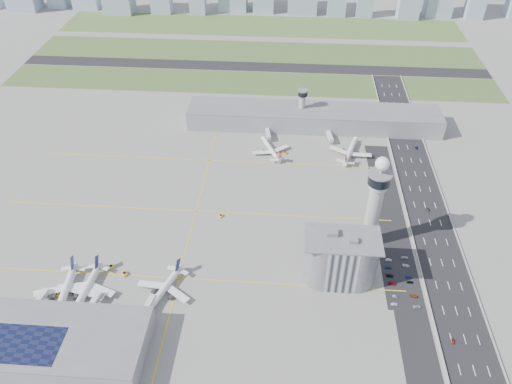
# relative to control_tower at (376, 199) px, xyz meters

# --- Properties ---
(ground) EXTENTS (1000.00, 1000.00, 0.00)m
(ground) POSITION_rel_control_tower_xyz_m (-72.00, -8.00, -35.04)
(ground) COLOR gray
(grass_strip_0) EXTENTS (480.00, 50.00, 0.08)m
(grass_strip_0) POSITION_rel_control_tower_xyz_m (-92.00, 217.00, -35.00)
(grass_strip_0) COLOR #3F5A2B
(grass_strip_0) RESTS_ON ground
(grass_strip_1) EXTENTS (480.00, 60.00, 0.08)m
(grass_strip_1) POSITION_rel_control_tower_xyz_m (-92.00, 292.00, -35.00)
(grass_strip_1) COLOR #44602D
(grass_strip_1) RESTS_ON ground
(grass_strip_2) EXTENTS (480.00, 70.00, 0.08)m
(grass_strip_2) POSITION_rel_control_tower_xyz_m (-92.00, 372.00, -35.00)
(grass_strip_2) COLOR #486932
(grass_strip_2) RESTS_ON ground
(runway) EXTENTS (480.00, 22.00, 0.10)m
(runway) POSITION_rel_control_tower_xyz_m (-92.00, 254.00, -34.98)
(runway) COLOR black
(runway) RESTS_ON ground
(highway) EXTENTS (28.00, 500.00, 0.10)m
(highway) POSITION_rel_control_tower_xyz_m (43.00, -8.00, -34.99)
(highway) COLOR black
(highway) RESTS_ON ground
(barrier_left) EXTENTS (0.60, 500.00, 1.20)m
(barrier_left) POSITION_rel_control_tower_xyz_m (29.00, -8.00, -34.44)
(barrier_left) COLOR #9E9E99
(barrier_left) RESTS_ON ground
(barrier_right) EXTENTS (0.60, 500.00, 1.20)m
(barrier_right) POSITION_rel_control_tower_xyz_m (57.00, -8.00, -34.44)
(barrier_right) COLOR #9E9E99
(barrier_right) RESTS_ON ground
(landside_road) EXTENTS (18.00, 260.00, 0.08)m
(landside_road) POSITION_rel_control_tower_xyz_m (18.00, -18.00, -35.00)
(landside_road) COLOR black
(landside_road) RESTS_ON ground
(parking_lot) EXTENTS (20.00, 44.00, 0.10)m
(parking_lot) POSITION_rel_control_tower_xyz_m (16.00, -30.00, -34.99)
(parking_lot) COLOR black
(parking_lot) RESTS_ON ground
(taxiway_line_h_0) EXTENTS (260.00, 0.60, 0.01)m
(taxiway_line_h_0) POSITION_rel_control_tower_xyz_m (-112.00, -38.00, -35.04)
(taxiway_line_h_0) COLOR yellow
(taxiway_line_h_0) RESTS_ON ground
(taxiway_line_h_1) EXTENTS (260.00, 0.60, 0.01)m
(taxiway_line_h_1) POSITION_rel_control_tower_xyz_m (-112.00, 22.00, -35.04)
(taxiway_line_h_1) COLOR yellow
(taxiway_line_h_1) RESTS_ON ground
(taxiway_line_h_2) EXTENTS (260.00, 0.60, 0.01)m
(taxiway_line_h_2) POSITION_rel_control_tower_xyz_m (-112.00, 82.00, -35.04)
(taxiway_line_h_2) COLOR yellow
(taxiway_line_h_2) RESTS_ON ground
(taxiway_line_v) EXTENTS (0.60, 260.00, 0.01)m
(taxiway_line_v) POSITION_rel_control_tower_xyz_m (-112.00, 22.00, -35.04)
(taxiway_line_v) COLOR yellow
(taxiway_line_v) RESTS_ON ground
(control_tower) EXTENTS (14.00, 14.00, 64.50)m
(control_tower) POSITION_rel_control_tower_xyz_m (0.00, 0.00, 0.00)
(control_tower) COLOR #ADAAA5
(control_tower) RESTS_ON ground
(secondary_tower) EXTENTS (8.60, 8.60, 31.90)m
(secondary_tower) POSITION_rel_control_tower_xyz_m (-42.00, 142.00, -16.24)
(secondary_tower) COLOR #ADAAA5
(secondary_tower) RESTS_ON ground
(admin_building) EXTENTS (42.00, 24.00, 33.50)m
(admin_building) POSITION_rel_control_tower_xyz_m (-20.01, -30.00, -19.74)
(admin_building) COLOR #B2B2B7
(admin_building) RESTS_ON ground
(terminal_pier) EXTENTS (210.00, 32.00, 15.80)m
(terminal_pier) POSITION_rel_control_tower_xyz_m (-32.00, 140.00, -27.14)
(terminal_pier) COLOR gray
(terminal_pier) RESTS_ON ground
(near_terminal) EXTENTS (84.00, 42.00, 13.00)m
(near_terminal) POSITION_rel_control_tower_xyz_m (-160.07, -90.02, -28.62)
(near_terminal) COLOR gray
(near_terminal) RESTS_ON ground
(airplane_near_a) EXTENTS (38.87, 44.66, 11.76)m
(airplane_near_a) POSITION_rel_control_tower_xyz_m (-172.55, -55.94, -29.16)
(airplane_near_a) COLOR white
(airplane_near_a) RESTS_ON ground
(airplane_near_b) EXTENTS (36.71, 42.21, 11.13)m
(airplane_near_b) POSITION_rel_control_tower_xyz_m (-161.59, -52.74, -29.48)
(airplane_near_b) COLOR white
(airplane_near_b) RESTS_ON ground
(airplane_near_c) EXTENTS (44.10, 47.65, 10.88)m
(airplane_near_c) POSITION_rel_control_tower_xyz_m (-118.50, -50.20, -29.60)
(airplane_near_c) COLOR white
(airplane_near_c) RESTS_ON ground
(airplane_far_a) EXTENTS (42.59, 45.33, 10.08)m
(airplane_far_a) POSITION_rel_control_tower_xyz_m (-65.68, 97.29, -30.00)
(airplane_far_a) COLOR white
(airplane_far_a) RESTS_ON ground
(airplane_far_b) EXTENTS (44.15, 48.10, 11.17)m
(airplane_far_b) POSITION_rel_control_tower_xyz_m (-3.55, 98.97, -29.46)
(airplane_far_b) COLOR white
(airplane_far_b) RESTS_ON ground
(jet_bridge_near_0) EXTENTS (5.39, 14.31, 5.70)m
(jet_bridge_near_0) POSITION_rel_control_tower_xyz_m (-185.00, -69.00, -32.19)
(jet_bridge_near_0) COLOR silver
(jet_bridge_near_0) RESTS_ON ground
(jet_bridge_near_1) EXTENTS (5.39, 14.31, 5.70)m
(jet_bridge_near_1) POSITION_rel_control_tower_xyz_m (-155.00, -69.00, -32.19)
(jet_bridge_near_1) COLOR silver
(jet_bridge_near_1) RESTS_ON ground
(jet_bridge_near_2) EXTENTS (5.39, 14.31, 5.70)m
(jet_bridge_near_2) POSITION_rel_control_tower_xyz_m (-125.00, -69.00, -32.19)
(jet_bridge_near_2) COLOR silver
(jet_bridge_near_2) RESTS_ON ground
(jet_bridge_far_0) EXTENTS (5.39, 14.31, 5.70)m
(jet_bridge_far_0) POSITION_rel_control_tower_xyz_m (-70.00, 124.00, -32.19)
(jet_bridge_far_0) COLOR silver
(jet_bridge_far_0) RESTS_ON ground
(jet_bridge_far_1) EXTENTS (5.39, 14.31, 5.70)m
(jet_bridge_far_1) POSITION_rel_control_tower_xyz_m (-20.00, 124.00, -32.19)
(jet_bridge_far_1) COLOR silver
(jet_bridge_far_1) RESTS_ON ground
(tug_0) EXTENTS (3.32, 2.60, 1.72)m
(tug_0) POSITION_rel_control_tower_xyz_m (-175.68, -56.11, -34.18)
(tug_0) COLOR yellow
(tug_0) RESTS_ON ground
(tug_1) EXTENTS (3.91, 4.02, 1.94)m
(tug_1) POSITION_rel_control_tower_xyz_m (-153.76, -32.65, -34.07)
(tug_1) COLOR yellow
(tug_1) RESTS_ON ground
(tug_2) EXTENTS (4.25, 4.25, 2.07)m
(tug_2) POSITION_rel_control_tower_xyz_m (-144.20, -37.55, -34.01)
(tug_2) COLOR #FBA61C
(tug_2) RESTS_ON ground
(tug_3) EXTENTS (3.38, 3.59, 1.72)m
(tug_3) POSITION_rel_control_tower_xyz_m (-94.82, 17.77, -34.18)
(tug_3) COLOR yellow
(tug_3) RESTS_ON ground
(tug_4) EXTENTS (3.38, 2.60, 1.78)m
(tug_4) POSITION_rel_control_tower_xyz_m (-54.54, 95.61, -34.15)
(tug_4) COLOR #F09F06
(tug_4) RESTS_ON ground
(tug_5) EXTENTS (4.07, 4.34, 2.08)m
(tug_5) POSITION_rel_control_tower_xyz_m (-12.86, 101.63, -34.00)
(tug_5) COLOR yellow
(tug_5) RESTS_ON ground
(car_lot_0) EXTENTS (3.82, 1.68, 1.28)m
(car_lot_0) POSITION_rel_control_tower_xyz_m (9.83, -48.17, -34.40)
(car_lot_0) COLOR white
(car_lot_0) RESTS_ON ground
(car_lot_1) EXTENTS (3.41, 1.54, 1.08)m
(car_lot_1) POSITION_rel_control_tower_xyz_m (11.30, -42.66, -34.50)
(car_lot_1) COLOR gray
(car_lot_1) RESTS_ON ground
(car_lot_2) EXTENTS (4.51, 2.10, 1.25)m
(car_lot_2) POSITION_rel_control_tower_xyz_m (10.89, -33.39, -34.42)
(car_lot_2) COLOR maroon
(car_lot_2) RESTS_ON ground
(car_lot_3) EXTENTS (4.38, 2.22, 1.22)m
(car_lot_3) POSITION_rel_control_tower_xyz_m (10.21, -27.28, -34.43)
(car_lot_3) COLOR black
(car_lot_3) RESTS_ON ground
(car_lot_4) EXTENTS (3.89, 1.62, 1.32)m
(car_lot_4) POSITION_rel_control_tower_xyz_m (10.13, -20.95, -34.38)
(car_lot_4) COLOR navy
(car_lot_4) RESTS_ON ground
(car_lot_5) EXTENTS (3.75, 1.46, 1.22)m
(car_lot_5) POSITION_rel_control_tower_xyz_m (11.21, -14.61, -34.43)
(car_lot_5) COLOR silver
(car_lot_5) RESTS_ON ground
(car_lot_6) EXTENTS (4.67, 2.70, 1.22)m
(car_lot_6) POSITION_rel_control_tower_xyz_m (22.07, -49.11, -34.43)
(car_lot_6) COLOR #9DA4A9
(car_lot_6) RESTS_ON ground
(car_lot_7) EXTENTS (4.55, 2.27, 1.27)m
(car_lot_7) POSITION_rel_control_tower_xyz_m (21.72, -41.80, -34.41)
(car_lot_7) COLOR #9D310C
(car_lot_7) RESTS_ON ground
(car_lot_8) EXTENTS (3.70, 1.57, 1.25)m
(car_lot_8) POSITION_rel_control_tower_xyz_m (21.09, -31.54, -34.42)
(car_lot_8) COLOR black
(car_lot_8) RESTS_ON ground
(car_lot_9) EXTENTS (3.59, 1.33, 1.17)m
(car_lot_9) POSITION_rel_control_tower_xyz_m (21.18, -27.28, -34.46)
(car_lot_9) COLOR navy
(car_lot_9) RESTS_ON ground
(car_lot_10) EXTENTS (4.40, 2.50, 1.16)m
(car_lot_10) POSITION_rel_control_tower_xyz_m (20.87, -18.46, -34.46)
(car_lot_10) COLOR white
(car_lot_10) RESTS_ON ground
(car_lot_11) EXTENTS (4.64, 2.19, 1.31)m
(car_lot_11) POSITION_rel_control_tower_xyz_m (21.20, -11.96, -34.39)
(car_lot_11) COLOR #96A4AF
(car_lot_11) RESTS_ON ground
(car_hw_0) EXTENTS (1.64, 3.48, 1.15)m
(car_hw_0) POSITION_rel_control_tower_xyz_m (36.46, -70.25, -34.47)
(car_hw_0) COLOR maroon
(car_hw_0) RESTS_ON ground
(car_hw_1) EXTENTS (1.71, 3.86, 1.23)m
(car_hw_1) POSITION_rel_control_tower_xyz_m (43.65, 34.16, -34.42)
(car_hw_1) COLOR black
(car_hw_1) RESTS_ON ground
(car_hw_2) EXTENTS (1.98, 4.28, 1.19)m
(car_hw_2) POSITION_rel_control_tower_xyz_m (49.62, 110.95, -34.45)
(car_hw_2) COLOR navy
(car_hw_2) RESTS_ON ground
(car_hw_4) EXTENTS (1.48, 3.64, 1.24)m
(car_hw_4) POSITION_rel_control_tower_xyz_m (35.30, 170.79, -34.42)
(car_hw_4) COLOR gray
(car_hw_4) RESTS_ON ground
(skyline_bldg_10) EXTENTS (23.01, 18.41, 27.75)m
(skyline_bldg_10) POSITION_rel_control_tower_xyz_m (1.27, 415.68, -21.17)
(skyline_bldg_10) COLOR #9EADC1
(skyline_bldg_10) RESTS_ON ground
(skyline_bldg_11) EXTENTS (20.22, 16.18, 38.97)m
(skyline_bldg_11) POSITION_rel_control_tower_xyz_m (36.28, 415.34, -15.56)
(skyline_bldg_11) COLOR #9EADC1
(skyline_bldg_11) RESTS_ON ground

